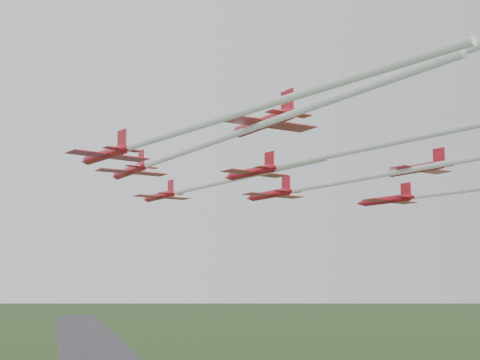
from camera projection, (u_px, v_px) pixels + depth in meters
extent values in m
cylinder|color=red|center=(160.00, 196.00, 105.67)|extent=(3.66, 8.55, 1.11)
cone|color=red|center=(146.00, 199.00, 110.00)|extent=(1.61, 2.07, 1.11)
cone|color=red|center=(174.00, 193.00, 101.59)|extent=(1.33, 1.46, 1.01)
ellipsoid|color=black|center=(154.00, 195.00, 107.41)|extent=(0.70, 1.05, 0.32)
cube|color=red|center=(162.00, 197.00, 104.96)|extent=(9.29, 5.20, 0.10)
cube|color=red|center=(171.00, 193.00, 102.39)|extent=(4.23, 2.38, 0.08)
cube|color=red|center=(171.00, 186.00, 102.72)|extent=(0.65, 1.77, 2.03)
cylinder|color=silver|center=(239.00, 178.00, 86.41)|extent=(11.24, 33.94, 0.61)
cylinder|color=red|center=(130.00, 171.00, 86.97)|extent=(3.52, 8.76, 1.14)
cone|color=red|center=(115.00, 176.00, 91.47)|extent=(1.61, 2.10, 1.14)
cone|color=red|center=(145.00, 166.00, 82.74)|extent=(1.34, 1.48, 1.03)
ellipsoid|color=black|center=(124.00, 170.00, 88.78)|extent=(0.69, 1.06, 0.33)
cube|color=red|center=(132.00, 172.00, 86.24)|extent=(9.48, 5.10, 0.10)
cube|color=red|center=(142.00, 167.00, 83.57)|extent=(4.32, 2.33, 0.08)
cube|color=red|center=(142.00, 158.00, 83.91)|extent=(0.61, 1.82, 2.07)
cylinder|color=silver|center=(253.00, 128.00, 61.72)|extent=(14.03, 46.89, 0.62)
cylinder|color=red|center=(270.00, 194.00, 99.35)|extent=(3.87, 8.97, 1.17)
cone|color=red|center=(250.00, 198.00, 103.89)|extent=(1.70, 2.18, 1.17)
cone|color=red|center=(291.00, 191.00, 95.07)|extent=(1.40, 1.54, 1.06)
ellipsoid|color=black|center=(262.00, 193.00, 101.17)|extent=(0.73, 1.10, 0.34)
cube|color=red|center=(273.00, 196.00, 98.60)|extent=(9.76, 5.49, 0.11)
cube|color=red|center=(287.00, 191.00, 95.91)|extent=(4.44, 2.51, 0.09)
cube|color=red|center=(286.00, 184.00, 96.26)|extent=(0.68, 1.86, 2.13)
cylinder|color=silver|center=(451.00, 163.00, 71.64)|extent=(17.47, 52.90, 0.64)
cylinder|color=red|center=(105.00, 155.00, 70.72)|extent=(4.23, 8.09, 1.08)
cone|color=red|center=(84.00, 161.00, 74.64)|extent=(1.68, 2.04, 1.08)
cone|color=red|center=(127.00, 148.00, 67.02)|extent=(1.36, 1.46, 0.98)
ellipsoid|color=black|center=(97.00, 154.00, 72.30)|extent=(0.74, 1.02, 0.31)
cube|color=red|center=(108.00, 156.00, 70.07)|extent=(8.93, 5.69, 0.10)
cube|color=red|center=(122.00, 149.00, 67.75)|extent=(4.07, 2.60, 0.08)
cube|color=red|center=(122.00, 139.00, 68.06)|extent=(0.77, 1.66, 1.96)
cylinder|color=silver|center=(252.00, 110.00, 51.59)|extent=(15.55, 35.81, 0.59)
cylinder|color=red|center=(251.00, 172.00, 82.25)|extent=(3.89, 8.08, 1.07)
cone|color=red|center=(228.00, 177.00, 86.25)|extent=(1.61, 2.01, 1.07)
cone|color=red|center=(275.00, 167.00, 78.49)|extent=(1.32, 1.43, 0.97)
ellipsoid|color=black|center=(242.00, 171.00, 83.86)|extent=(0.70, 1.00, 0.31)
cube|color=red|center=(255.00, 173.00, 81.60)|extent=(8.87, 5.36, 0.10)
cube|color=red|center=(270.00, 168.00, 79.23)|extent=(4.04, 2.45, 0.08)
cube|color=red|center=(269.00, 160.00, 79.54)|extent=(0.70, 1.67, 1.94)
cylinder|color=red|center=(386.00, 200.00, 95.10)|extent=(3.88, 8.23, 1.08)
cone|color=red|center=(360.00, 203.00, 99.19)|extent=(1.62, 2.03, 1.08)
cone|color=red|center=(413.00, 197.00, 91.25)|extent=(1.33, 1.45, 0.98)
ellipsoid|color=black|center=(376.00, 199.00, 96.74)|extent=(0.71, 1.02, 0.31)
cube|color=red|center=(390.00, 201.00, 94.43)|extent=(9.01, 5.36, 0.10)
cube|color=red|center=(407.00, 197.00, 92.00)|extent=(4.10, 2.45, 0.08)
cube|color=red|center=(406.00, 190.00, 92.32)|extent=(0.70, 1.70, 1.97)
cylinder|color=red|center=(264.00, 123.00, 63.44)|extent=(3.55, 9.07, 1.18)
cone|color=red|center=(234.00, 134.00, 68.12)|extent=(1.65, 2.17, 1.18)
cone|color=red|center=(295.00, 111.00, 59.03)|extent=(1.37, 1.52, 1.07)
ellipsoid|color=black|center=(252.00, 123.00, 65.32)|extent=(0.70, 1.10, 0.34)
cube|color=red|center=(269.00, 124.00, 62.67)|extent=(9.81, 5.18, 0.11)
cube|color=red|center=(289.00, 114.00, 59.90)|extent=(4.46, 2.37, 0.09)
cube|color=red|center=(287.00, 102.00, 60.25)|extent=(0.62, 1.88, 2.14)
cylinder|color=silver|center=(460.00, 52.00, 43.40)|extent=(10.09, 34.47, 0.64)
cylinder|color=red|center=(416.00, 169.00, 79.29)|extent=(3.44, 7.79, 1.02)
cone|color=red|center=(387.00, 174.00, 83.22)|extent=(1.49, 1.90, 1.02)
cone|color=red|center=(447.00, 163.00, 75.59)|extent=(1.23, 1.35, 0.93)
ellipsoid|color=black|center=(404.00, 168.00, 80.87)|extent=(0.65, 0.96, 0.30)
cube|color=red|center=(421.00, 170.00, 78.65)|extent=(8.49, 4.84, 0.09)
cube|color=red|center=(441.00, 164.00, 76.32)|extent=(3.86, 2.22, 0.07)
cube|color=red|center=(439.00, 156.00, 76.62)|extent=(0.61, 1.61, 1.85)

